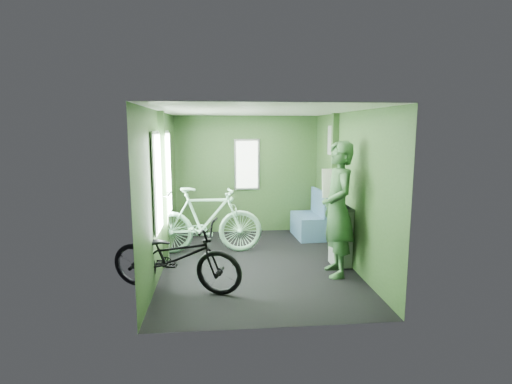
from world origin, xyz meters
The scene contains 6 objects.
room centered at (-0.04, 0.04, 1.44)m, with size 4.00×4.02×2.31m.
bicycle_black centered at (-1.12, -0.94, 0.00)m, with size 0.61×1.74×0.91m, color black.
bicycle_mint centered at (-0.78, 0.62, 0.00)m, with size 0.52×1.85×1.11m, color #A4E8BF.
passenger centered at (1.08, -0.55, 0.94)m, with size 0.46×0.69×1.89m.
waste_box centered at (1.26, -0.16, 0.45)m, with size 0.26×0.37×0.89m, color gray.
bench_seat centered at (1.14, 1.45, 0.27)m, with size 0.52×0.88×0.91m.
Camera 1 is at (-0.57, -5.84, 2.05)m, focal length 28.00 mm.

